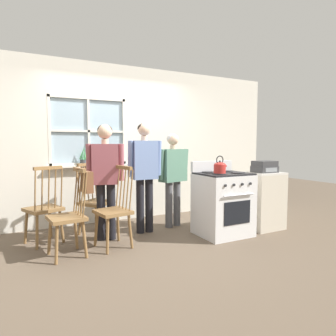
% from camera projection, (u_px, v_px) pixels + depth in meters
% --- Properties ---
extents(ground_plane, '(16.00, 16.00, 0.00)m').
position_uv_depth(ground_plane, '(150.00, 243.00, 4.09)').
color(ground_plane, brown).
extents(wall_back, '(6.40, 0.16, 2.70)m').
position_uv_depth(wall_back, '(119.00, 144.00, 5.24)').
color(wall_back, silver).
rests_on(wall_back, ground_plane).
extents(chair_by_window, '(0.45, 0.46, 1.06)m').
position_uv_depth(chair_by_window, '(68.00, 217.00, 3.58)').
color(chair_by_window, olive).
rests_on(chair_by_window, ground_plane).
extents(chair_near_wall, '(0.57, 0.57, 1.06)m').
position_uv_depth(chair_near_wall, '(95.00, 202.00, 4.48)').
color(chair_near_wall, olive).
rests_on(chair_near_wall, ground_plane).
extents(chair_center_cluster, '(0.47, 0.48, 1.06)m').
position_uv_depth(chair_center_cluster, '(114.00, 211.00, 3.89)').
color(chair_center_cluster, olive).
rests_on(chair_center_cluster, ground_plane).
extents(chair_near_stove, '(0.54, 0.53, 1.06)m').
position_uv_depth(chair_near_stove, '(44.00, 209.00, 4.02)').
color(chair_near_stove, olive).
rests_on(chair_near_stove, ground_plane).
extents(person_elderly_left, '(0.52, 0.31, 1.62)m').
position_uv_depth(person_elderly_left, '(105.00, 171.00, 4.16)').
color(person_elderly_left, black).
rests_on(person_elderly_left, ground_plane).
extents(person_teen_center, '(0.53, 0.23, 1.65)m').
position_uv_depth(person_teen_center, '(144.00, 168.00, 4.50)').
color(person_teen_center, black).
rests_on(person_teen_center, ground_plane).
extents(person_adult_right, '(0.61, 0.32, 1.51)m').
position_uv_depth(person_adult_right, '(173.00, 171.00, 4.83)').
color(person_adult_right, '#4C4C51').
rests_on(person_adult_right, ground_plane).
extents(stove, '(0.73, 0.68, 1.08)m').
position_uv_depth(stove, '(223.00, 203.00, 4.42)').
color(stove, silver).
rests_on(stove, ground_plane).
extents(kettle, '(0.21, 0.17, 0.25)m').
position_uv_depth(kettle, '(220.00, 167.00, 4.19)').
color(kettle, red).
rests_on(kettle, stove).
extents(potted_plant, '(0.13, 0.13, 0.33)m').
position_uv_depth(potted_plant, '(84.00, 159.00, 4.89)').
color(potted_plant, '#42474C').
rests_on(potted_plant, wall_back).
extents(handbag, '(0.21, 0.23, 0.31)m').
position_uv_depth(handbag, '(87.00, 181.00, 3.67)').
color(handbag, brown).
rests_on(handbag, chair_by_window).
extents(side_counter, '(0.55, 0.50, 0.90)m').
position_uv_depth(side_counter, '(263.00, 200.00, 4.77)').
color(side_counter, beige).
rests_on(side_counter, ground_plane).
extents(stereo, '(0.34, 0.29, 0.18)m').
position_uv_depth(stereo, '(265.00, 167.00, 4.71)').
color(stereo, '#38383A').
rests_on(stereo, side_counter).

